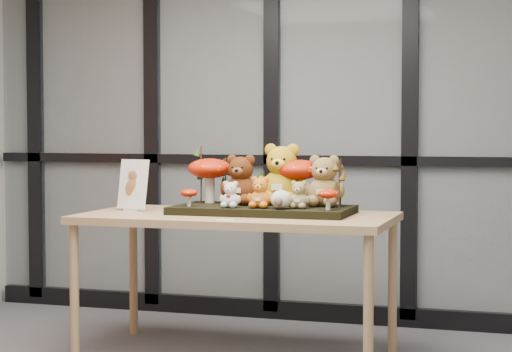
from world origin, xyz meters
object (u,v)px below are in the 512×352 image
(diorama_tray, at_px, (263,210))
(sign_holder, at_px, (133,187))
(mushroom_front_left, at_px, (189,197))
(bear_small_yellow, at_px, (260,191))
(bear_white_bow, at_px, (231,193))
(display_table, at_px, (237,226))
(bear_brown_medium, at_px, (241,177))
(bear_pooh_yellow, at_px, (282,171))
(mushroom_front_right, at_px, (328,199))
(mushroom_back_right, at_px, (299,180))
(mushroom_back_left, at_px, (210,178))
(plush_cream_hedgehog, at_px, (281,199))
(bear_tan_back, at_px, (324,178))
(bear_beige_small, at_px, (299,193))

(diorama_tray, height_order, sign_holder, sign_holder)
(mushroom_front_left, relative_size, sign_holder, 0.36)
(bear_small_yellow, bearing_deg, bear_white_bow, -170.83)
(display_table, bearing_deg, bear_brown_medium, 99.12)
(sign_holder, bearing_deg, bear_pooh_yellow, 28.97)
(mushroom_front_right, bearing_deg, mushroom_back_right, 129.71)
(mushroom_back_left, bearing_deg, bear_pooh_yellow, 0.34)
(bear_pooh_yellow, bearing_deg, bear_brown_medium, -163.63)
(diorama_tray, relative_size, bear_brown_medium, 3.16)
(plush_cream_hedgehog, bearing_deg, bear_pooh_yellow, 105.15)
(display_table, height_order, bear_tan_back, bear_tan_back)
(display_table, height_order, bear_small_yellow, bear_small_yellow)
(display_table, bearing_deg, bear_white_bow, -95.81)
(mushroom_front_left, bearing_deg, diorama_tray, 19.73)
(diorama_tray, relative_size, plush_cream_hedgehog, 8.78)
(bear_white_bow, distance_m, sign_holder, 0.63)
(bear_tan_back, relative_size, mushroom_front_right, 2.56)
(diorama_tray, bearing_deg, mushroom_front_right, -18.27)
(bear_pooh_yellow, bearing_deg, mushroom_back_right, 9.35)
(bear_tan_back, height_order, bear_small_yellow, bear_tan_back)
(mushroom_front_right, bearing_deg, bear_beige_small, 165.26)
(display_table, bearing_deg, bear_pooh_yellow, 44.50)
(mushroom_front_left, distance_m, sign_holder, 0.39)
(bear_brown_medium, bearing_deg, mushroom_back_right, 14.31)
(mushroom_front_left, bearing_deg, bear_beige_small, 4.60)
(mushroom_back_left, distance_m, mushroom_back_right, 0.52)
(bear_beige_small, relative_size, mushroom_back_left, 0.58)
(mushroom_back_left, distance_m, mushroom_front_left, 0.28)
(mushroom_back_left, bearing_deg, bear_tan_back, -3.83)
(mushroom_back_right, bearing_deg, diorama_tray, -138.47)
(bear_pooh_yellow, xyz_separation_m, mushroom_back_left, (-0.43, -0.00, -0.05))
(bear_brown_medium, relative_size, bear_white_bow, 1.95)
(display_table, height_order, mushroom_front_left, mushroom_front_left)
(bear_beige_small, relative_size, mushroom_back_right, 0.59)
(diorama_tray, height_order, mushroom_back_left, mushroom_back_left)
(bear_tan_back, bearing_deg, bear_brown_medium, -177.98)
(display_table, bearing_deg, bear_beige_small, -3.80)
(mushroom_front_right, bearing_deg, bear_pooh_yellow, 141.00)
(diorama_tray, distance_m, mushroom_back_right, 0.27)
(mushroom_front_left, bearing_deg, mushroom_front_right, 0.32)
(bear_beige_small, bearing_deg, bear_small_yellow, -170.30)
(bear_pooh_yellow, distance_m, bear_white_bow, 0.36)
(plush_cream_hedgehog, height_order, mushroom_front_right, mushroom_front_right)
(bear_small_yellow, bearing_deg, bear_pooh_yellow, 79.35)
(diorama_tray, bearing_deg, bear_tan_back, 14.44)
(bear_tan_back, bearing_deg, mushroom_back_right, 158.51)
(sign_holder, bearing_deg, mushroom_front_right, 12.69)
(diorama_tray, xyz_separation_m, mushroom_front_right, (0.40, -0.13, 0.08))
(bear_tan_back, relative_size, sign_holder, 1.06)
(plush_cream_hedgehog, bearing_deg, mushroom_back_left, 151.19)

